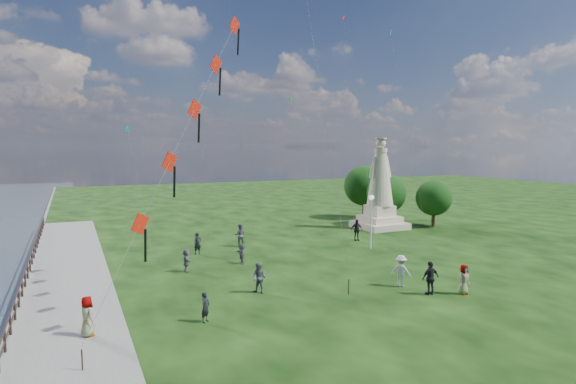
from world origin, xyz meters
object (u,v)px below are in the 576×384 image
person_0 (205,307)px  person_1 (259,278)px  person_9 (357,230)px  person_4 (464,279)px  person_11 (242,254)px  person_6 (198,243)px  person_3 (430,278)px  lamppost (371,210)px  person_5 (186,260)px  person_2 (401,271)px  person_7 (240,235)px  statue (380,194)px  person_10 (87,318)px

person_0 → person_1: bearing=-2.8°
person_1 → person_9: (13.55, 10.95, 0.06)m
person_4 → person_11: size_ratio=1.18×
person_1 → person_6: (-0.74, 11.46, -0.05)m
person_1 → person_3: 9.73m
lamppost → person_5: 15.59m
lamppost → person_2: bearing=-114.5°
lamppost → person_7: (-9.42, 5.50, -2.25)m
person_1 → person_2: (8.27, -2.24, 0.05)m
statue → person_0: (-23.27, -18.75, -2.77)m
person_9 → person_10: person_9 is taller
statue → person_10: (-28.48, -18.52, -2.62)m
person_7 → person_6: bearing=38.9°
person_3 → person_9: size_ratio=1.00×
person_0 → person_3: person_3 is taller
person_3 → person_4: size_ratio=1.13×
person_0 → person_5: (1.25, 9.67, 0.05)m
person_4 → person_9: bearing=70.2°
person_2 → person_9: size_ratio=0.99×
person_7 → person_10: size_ratio=1.09×
person_2 → person_10: bearing=56.0°
person_1 → person_11: person_1 is taller
person_0 → person_7: bearing=24.4°
lamppost → person_1: (-12.64, -7.38, -2.32)m
person_1 → person_6: size_ratio=1.06×
person_5 → person_9: bearing=-67.4°
lamppost → person_9: bearing=75.7°
person_10 → statue: bearing=-77.5°
person_6 → person_9: 14.30m
person_4 → person_11: person_4 is taller
person_2 → person_6: (-9.01, 13.70, -0.10)m
person_0 → person_7: person_7 is taller
person_5 → person_6: (1.99, 4.97, 0.06)m
person_6 → person_7: bearing=5.2°
person_1 → person_11: 7.27m
person_0 → person_5: size_ratio=0.93×
person_3 → person_9: bearing=-108.1°
person_1 → person_6: 11.48m
statue → person_3: (-10.53, -19.83, -2.54)m
person_1 → person_5: bearing=163.5°
statue → person_1: statue is taller
person_5 → person_7: person_7 is taller
lamppost → person_0: size_ratio=3.05×
person_10 → lamppost: bearing=-85.2°
person_2 → person_5: person_2 is taller
person_0 → person_7: (7.20, 16.06, 0.24)m
person_1 → person_2: person_2 is taller
person_7 → person_11: person_7 is taller
person_2 → lamppost: bearing=-60.8°
person_6 → person_7: person_7 is taller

